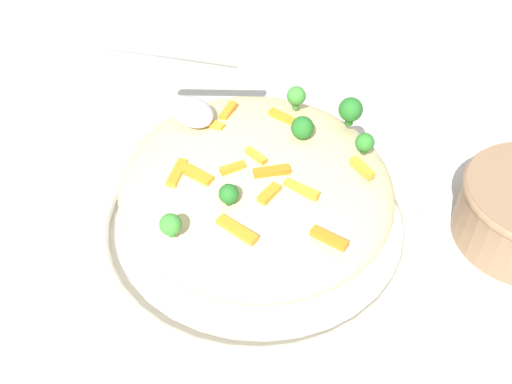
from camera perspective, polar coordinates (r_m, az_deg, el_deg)
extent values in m
plane|color=beige|center=(0.69, 0.00, -4.25)|extent=(2.40, 2.40, 0.00)
cylinder|color=white|center=(0.68, 0.00, -3.60)|extent=(0.33, 0.33, 0.02)
torus|color=white|center=(0.67, 0.00, -2.36)|extent=(0.36, 0.36, 0.02)
torus|color=black|center=(0.66, 0.00, -2.13)|extent=(0.35, 0.35, 0.00)
ellipsoid|color=#DBC689|center=(0.63, 0.00, 0.53)|extent=(0.29, 0.28, 0.08)
cube|color=orange|center=(0.65, 2.82, 6.89)|extent=(0.04, 0.02, 0.01)
cube|color=orange|center=(0.54, 6.88, -4.36)|extent=(0.04, 0.02, 0.01)
cube|color=orange|center=(0.59, -1.99, 1.99)|extent=(0.01, 0.03, 0.01)
cube|color=orange|center=(0.57, 4.30, 0.25)|extent=(0.04, 0.02, 0.01)
cube|color=orange|center=(0.55, -1.81, -3.54)|extent=(0.04, 0.02, 0.01)
cube|color=orange|center=(0.60, 0.01, 3.29)|extent=(0.03, 0.01, 0.01)
cube|color=orange|center=(0.67, -2.64, 7.61)|extent=(0.02, 0.03, 0.01)
cube|color=orange|center=(0.61, 9.97, 2.25)|extent=(0.03, 0.01, 0.01)
cube|color=orange|center=(0.57, 1.26, -0.18)|extent=(0.02, 0.03, 0.01)
cube|color=orange|center=(0.60, -7.42, 1.82)|extent=(0.03, 0.03, 0.01)
cube|color=orange|center=(0.59, 1.57, 2.00)|extent=(0.02, 0.04, 0.01)
cube|color=orange|center=(0.65, -4.50, 6.49)|extent=(0.04, 0.02, 0.01)
cube|color=orange|center=(0.59, -5.53, 1.63)|extent=(0.03, 0.02, 0.01)
cylinder|color=#205B1C|center=(0.63, 4.05, 5.45)|extent=(0.01, 0.01, 0.01)
sphere|color=#236B23|center=(0.63, 4.11, 6.30)|extent=(0.02, 0.02, 0.02)
cylinder|color=#205B1C|center=(0.56, -2.55, -0.88)|extent=(0.01, 0.01, 0.01)
sphere|color=#236B23|center=(0.56, -2.58, -0.18)|extent=(0.02, 0.02, 0.02)
cylinder|color=#377928|center=(0.55, -7.93, -3.77)|extent=(0.01, 0.01, 0.01)
sphere|color=#3D8E33|center=(0.54, -8.05, -3.04)|extent=(0.02, 0.02, 0.02)
cylinder|color=#296820|center=(0.63, 10.09, 3.94)|extent=(0.01, 0.01, 0.01)
sphere|color=#2D7A28|center=(0.62, 10.20, 4.61)|extent=(0.02, 0.02, 0.02)
cylinder|color=#377928|center=(0.67, 3.77, 8.20)|extent=(0.01, 0.01, 0.01)
sphere|color=#3D8E33|center=(0.67, 3.82, 9.02)|extent=(0.02, 0.02, 0.02)
cylinder|color=#205B1C|center=(0.66, 8.76, 6.72)|extent=(0.01, 0.01, 0.01)
sphere|color=#236B23|center=(0.65, 8.89, 7.68)|extent=(0.03, 0.03, 0.03)
ellipsoid|color=#B7B7BC|center=(0.65, -5.98, 7.53)|extent=(0.06, 0.04, 0.02)
cylinder|color=#B7B7BC|center=(0.70, -7.61, 12.74)|extent=(0.06, 0.14, 0.07)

